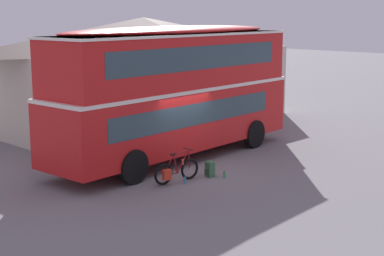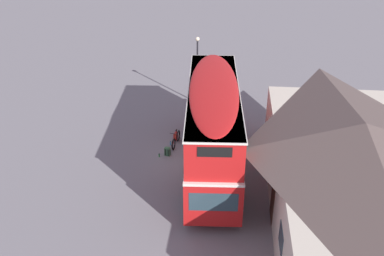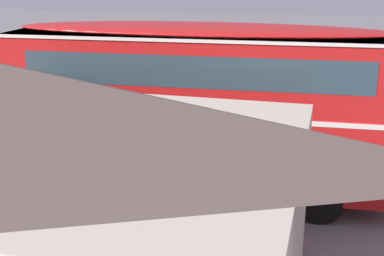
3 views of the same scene
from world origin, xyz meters
TOP-DOWN VIEW (x-y plane):
  - ground_plane at (0.00, 0.00)m, footprint 120.00×120.00m
  - double_decker_bus at (0.84, 1.04)m, footprint 10.73×3.05m
  - touring_bicycle at (-1.38, -1.17)m, footprint 1.69×0.47m
  - backpack_on_ground at (-0.14, -1.50)m, footprint 0.32×0.36m
  - water_bottle_blue_sports at (-1.28, -1.48)m, footprint 0.06×0.06m
  - water_bottle_green_metal at (0.07, -1.94)m, footprint 0.08×0.08m
  - pub_building at (4.83, 7.18)m, footprint 14.46×7.16m
  - street_lamp at (-7.28, -0.37)m, footprint 0.28×0.28m

SIDE VIEW (x-z plane):
  - ground_plane at x=0.00m, z-range 0.00..0.00m
  - water_bottle_green_metal at x=0.07m, z-range -0.01..0.21m
  - water_bottle_blue_sports at x=-1.28m, z-range -0.01..0.25m
  - backpack_on_ground at x=-0.14m, z-range 0.01..0.55m
  - touring_bicycle at x=-1.38m, z-range -0.14..0.88m
  - pub_building at x=4.83m, z-range 0.05..5.08m
  - double_decker_bus at x=0.84m, z-range 0.25..5.04m
  - street_lamp at x=-7.28m, z-range 0.55..5.29m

